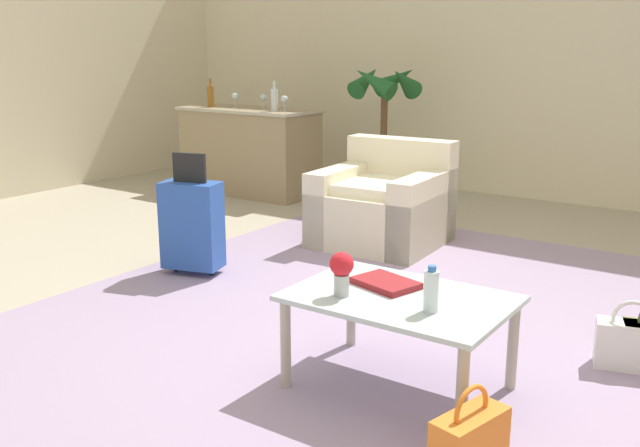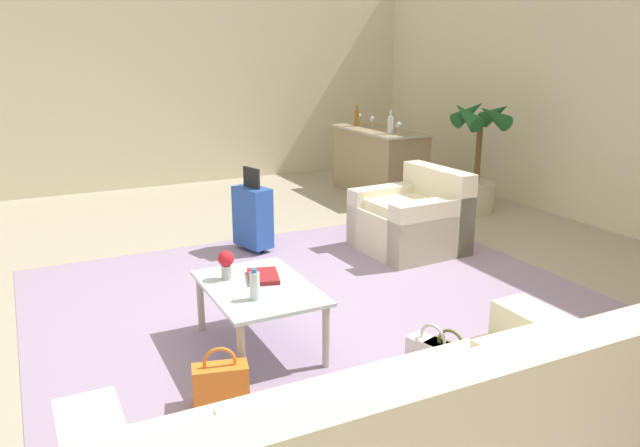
# 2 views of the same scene
# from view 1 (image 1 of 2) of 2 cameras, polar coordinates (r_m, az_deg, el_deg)

# --- Properties ---
(ground_plane) EXTENTS (12.00, 12.00, 0.00)m
(ground_plane) POSITION_cam_1_polar(r_m,az_deg,el_deg) (4.01, 4.61, -8.77)
(ground_plane) COLOR #A89E89
(wall_back) EXTENTS (10.24, 0.12, 3.10)m
(wall_back) POSITION_cam_1_polar(r_m,az_deg,el_deg) (7.50, 21.08, 13.15)
(wall_back) COLOR beige
(wall_back) RESTS_ON ground
(area_rug) EXTENTS (5.20, 4.40, 0.01)m
(area_rug) POSITION_cam_1_polar(r_m,az_deg,el_deg) (3.95, 13.75, -9.50)
(area_rug) COLOR #9984A3
(area_rug) RESTS_ON ground
(armchair) EXTENTS (0.96, 0.95, 0.82)m
(armchair) POSITION_cam_1_polar(r_m,az_deg,el_deg) (5.74, 5.23, 1.30)
(armchair) COLOR beige
(armchair) RESTS_ON ground
(coffee_table) EXTENTS (0.98, 0.67, 0.45)m
(coffee_table) POSITION_cam_1_polar(r_m,az_deg,el_deg) (3.28, 6.40, -6.76)
(coffee_table) COLOR silver
(coffee_table) RESTS_ON ground
(water_bottle) EXTENTS (0.06, 0.06, 0.20)m
(water_bottle) POSITION_cam_1_polar(r_m,az_deg,el_deg) (3.06, 8.89, -5.33)
(water_bottle) COLOR silver
(water_bottle) RESTS_ON coffee_table
(coffee_table_book) EXTENTS (0.33, 0.27, 0.03)m
(coffee_table_book) POSITION_cam_1_polar(r_m,az_deg,el_deg) (3.38, 5.29, -4.76)
(coffee_table_book) COLOR maroon
(coffee_table_book) RESTS_ON coffee_table
(flower_vase) EXTENTS (0.11, 0.11, 0.21)m
(flower_vase) POSITION_cam_1_polar(r_m,az_deg,el_deg) (3.20, 1.74, -3.72)
(flower_vase) COLOR #B2B7BC
(flower_vase) RESTS_ON coffee_table
(bar_console) EXTENTS (1.50, 0.68, 0.91)m
(bar_console) POSITION_cam_1_polar(r_m,az_deg,el_deg) (7.70, -5.65, 5.92)
(bar_console) COLOR #937F60
(bar_console) RESTS_ON ground
(wine_glass_leftmost) EXTENTS (0.08, 0.08, 0.15)m
(wine_glass_leftmost) POSITION_cam_1_polar(r_m,az_deg,el_deg) (7.96, -8.72, 10.05)
(wine_glass_leftmost) COLOR silver
(wine_glass_leftmost) RESTS_ON bar_console
(wine_glass_left_of_centre) EXTENTS (0.08, 0.08, 0.15)m
(wine_glass_left_of_centre) POSITION_cam_1_polar(r_m,az_deg,el_deg) (7.74, -6.82, 10.00)
(wine_glass_left_of_centre) COLOR silver
(wine_glass_left_of_centre) RESTS_ON bar_console
(wine_glass_right_of_centre) EXTENTS (0.08, 0.08, 0.15)m
(wine_glass_right_of_centre) POSITION_cam_1_polar(r_m,az_deg,el_deg) (7.57, -4.54, 9.96)
(wine_glass_right_of_centre) COLOR silver
(wine_glass_right_of_centre) RESTS_ON bar_console
(wine_glass_rightmost) EXTENTS (0.08, 0.08, 0.15)m
(wine_glass_rightmost) POSITION_cam_1_polar(r_m,az_deg,el_deg) (7.29, -2.86, 9.83)
(wine_glass_rightmost) COLOR silver
(wine_glass_rightmost) RESTS_ON bar_console
(wine_bottle_amber) EXTENTS (0.07, 0.07, 0.30)m
(wine_bottle_amber) POSITION_cam_1_polar(r_m,az_deg,el_deg) (7.83, -8.74, 10.05)
(wine_bottle_amber) COLOR brown
(wine_bottle_amber) RESTS_ON bar_console
(wine_bottle_clear) EXTENTS (0.07, 0.07, 0.30)m
(wine_bottle_clear) POSITION_cam_1_polar(r_m,az_deg,el_deg) (7.26, -3.68, 9.87)
(wine_bottle_clear) COLOR silver
(wine_bottle_clear) RESTS_ON bar_console
(suitcase_blue) EXTENTS (0.45, 0.32, 0.85)m
(suitcase_blue) POSITION_cam_1_polar(r_m,az_deg,el_deg) (4.99, -10.21, -0.03)
(suitcase_blue) COLOR #2851AD
(suitcase_blue) RESTS_ON ground
(handbag_white) EXTENTS (0.35, 0.22, 0.36)m
(handbag_white) POSITION_cam_1_polar(r_m,az_deg,el_deg) (3.86, 23.54, -8.85)
(handbag_white) COLOR white
(handbag_white) RESTS_ON ground
(handbag_orange) EXTENTS (0.21, 0.34, 0.36)m
(handbag_orange) POSITION_cam_1_polar(r_m,az_deg,el_deg) (2.82, 11.87, -16.69)
(handbag_orange) COLOR orange
(handbag_orange) RESTS_ON ground
(potted_palm) EXTENTS (0.64, 0.64, 1.40)m
(potted_palm) POSITION_cam_1_polar(r_m,az_deg,el_deg) (7.42, 5.12, 7.18)
(potted_palm) COLOR #BCB299
(potted_palm) RESTS_ON ground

